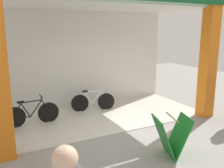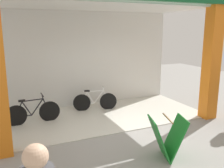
{
  "view_description": "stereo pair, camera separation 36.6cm",
  "coord_description": "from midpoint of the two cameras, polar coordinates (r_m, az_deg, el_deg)",
  "views": [
    {
      "loc": [
        -3.04,
        -5.22,
        2.62
      ],
      "look_at": [
        0.0,
        0.7,
        1.15
      ],
      "focal_mm": 39.85,
      "sensor_mm": 36.0,
      "label": 1
    },
    {
      "loc": [
        -2.71,
        -5.38,
        2.62
      ],
      "look_at": [
        0.0,
        0.7,
        1.15
      ],
      "focal_mm": 39.85,
      "sensor_mm": 36.0,
      "label": 2
    }
  ],
  "objects": [
    {
      "name": "ground_plane",
      "position": [
        6.57,
        1.22,
        -11.04
      ],
      "size": [
        20.2,
        20.2,
        0.0
      ],
      "primitive_type": "plane",
      "color": "gray",
      "rests_on": "ground"
    },
    {
      "name": "shop_facade",
      "position": [
        7.36,
        -4.19,
        9.34
      ],
      "size": [
        6.3,
        3.12,
        4.16
      ],
      "color": "beige",
      "rests_on": "ground"
    },
    {
      "name": "bicycle_inside_0",
      "position": [
        8.16,
        -5.67,
        -4.01
      ],
      "size": [
        1.4,
        0.44,
        0.79
      ],
      "color": "black",
      "rests_on": "ground"
    },
    {
      "name": "bicycle_inside_1",
      "position": [
        7.32,
        -19.33,
        -6.5
      ],
      "size": [
        1.51,
        0.41,
        0.83
      ],
      "color": "black",
      "rests_on": "ground"
    },
    {
      "name": "sandwich_board_sign",
      "position": [
        5.38,
        11.47,
        -11.75
      ],
      "size": [
        0.85,
        0.77,
        0.88
      ],
      "color": "#197226",
      "rests_on": "ground"
    }
  ]
}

